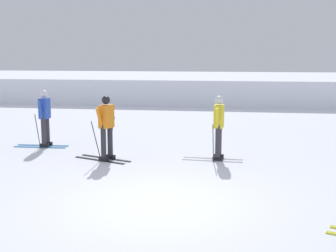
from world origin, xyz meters
TOP-DOWN VIEW (x-y plane):
  - ground_plane at (0.00, 0.00)m, footprint 120.00×120.00m
  - far_snow_ridge at (0.00, 19.33)m, footprint 80.00×8.16m
  - skier_blue at (-4.22, 4.69)m, footprint 1.61×1.00m
  - skier_orange at (-1.91, 3.27)m, footprint 1.62×0.96m
  - skier_yellow at (1.00, 3.73)m, footprint 1.62×1.00m

SIDE VIEW (x-z plane):
  - ground_plane at x=0.00m, z-range 0.00..0.00m
  - far_snow_ridge at x=0.00m, z-range 0.00..1.39m
  - skier_yellow at x=1.00m, z-range 0.06..1.77m
  - skier_blue at x=-4.22m, z-range 0.06..1.77m
  - skier_orange at x=-1.91m, z-range 0.06..1.77m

